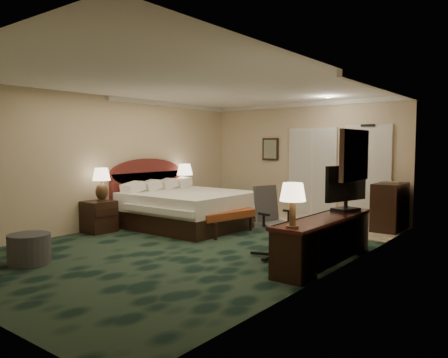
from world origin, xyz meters
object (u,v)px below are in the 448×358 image
Objects in this scene: lamp_near at (102,184)px; nightstand_near at (99,217)px; tv at (346,188)px; desk_chair at (276,222)px; bed at (189,209)px; desk at (325,240)px; nightstand_far at (186,204)px; minibar at (390,207)px; ottoman at (29,249)px; bed_bench at (227,222)px; lamp_far at (185,179)px.

nightstand_near is at bearing -127.38° from lamp_near.
tv is 1.23m from desk_chair.
desk is (3.48, -0.93, -0.03)m from bed.
nightstand_near is at bearing -89.43° from nightstand_far.
minibar reaches higher than desk.
bed is 3.86× the size of ottoman.
bed_bench is (2.06, 1.40, -0.08)m from nightstand_near.
lamp_far is at bearing 104.05° from ottoman.
minibar is at bearing 54.27° from bed_bench.
minibar is at bearing 39.38° from nightstand_near.
desk_chair is (-0.73, -0.85, -0.49)m from tv.
nightstand_far is 4.72m from tv.
desk_chair reaches higher than desk.
minibar is (0.70, 3.19, -0.06)m from desk_chair.
lamp_far is at bearing 167.47° from desk_chair.
bed is at bearing 91.93° from ottoman.
lamp_near is 4.61m from tv.
lamp_near is 0.28× the size of desk.
desk is at bearing -8.03° from bed_bench.
lamp_near reaches higher than bed_bench.
bed is 2.13× the size of desk_chair.
tv is at bearing -3.47° from bed.
lamp_near reaches higher than lamp_far.
desk is (4.46, 0.58, 0.03)m from nightstand_near.
bed_bench is at bearing -28.11° from nightstand_far.
desk is 2.17× the size of desk_chair.
lamp_near is 4.50m from desk.
bed_bench reaches higher than ottoman.
desk is at bearing -23.01° from lamp_far.
bed is at bearing 174.80° from desk_chair.
nightstand_near is 0.57× the size of desk_chair.
bed reaches higher than nightstand_far.
ottoman is 3.62m from desk_chair.
bed_bench is (2.03, 1.35, -0.71)m from lamp_near.
nightstand_far is at bearing 90.28° from lamp_far.
nightstand_far is 0.63m from lamp_far.
desk_chair reaches higher than bed_bench.
ottoman is at bearing -120.22° from tv.
nightstand_far reaches higher than ottoman.
desk is 1.00m from tv.
bed_bench is 2.22× the size of ottoman.
tv reaches higher than desk_chair.
nightstand_far is 4.60m from minibar.
desk_chair reaches higher than ottoman.
nightstand_far is 4.89m from desk.
lamp_near is 2.44m from lamp_far.
bed_bench is at bearing 161.06° from desk.
lamp_far is 4.68m from ottoman.
nightstand_far is at bearing 167.08° from desk_chair.
ottoman is 4.79m from tv.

